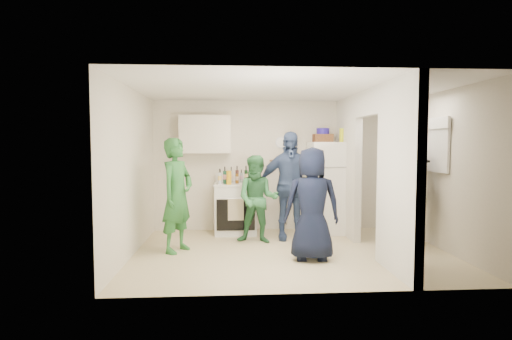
% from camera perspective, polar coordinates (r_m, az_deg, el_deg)
% --- Properties ---
extents(floor, '(4.80, 4.80, 0.00)m').
position_cam_1_polar(floor, '(6.31, 5.06, -11.62)').
color(floor, beige).
rests_on(floor, ground).
extents(wall_back, '(4.80, 0.00, 4.80)m').
position_cam_1_polar(wall_back, '(7.78, 3.21, 0.63)').
color(wall_back, silver).
rests_on(wall_back, floor).
extents(wall_front, '(4.80, 0.00, 4.80)m').
position_cam_1_polar(wall_front, '(4.43, 8.49, -1.72)').
color(wall_front, silver).
rests_on(wall_front, floor).
extents(wall_left, '(0.00, 3.40, 3.40)m').
position_cam_1_polar(wall_left, '(6.20, -17.35, -0.31)').
color(wall_left, silver).
rests_on(wall_left, floor).
extents(wall_right, '(0.00, 3.40, 3.40)m').
position_cam_1_polar(wall_right, '(6.89, 25.27, -0.11)').
color(wall_right, silver).
rests_on(wall_right, floor).
extents(ceiling, '(4.80, 4.80, 0.00)m').
position_cam_1_polar(ceiling, '(6.14, 5.20, 11.49)').
color(ceiling, white).
rests_on(ceiling, wall_back).
extents(partition_pier_back, '(0.12, 1.20, 2.50)m').
position_cam_1_polar(partition_pier_back, '(7.44, 12.99, 0.40)').
color(partition_pier_back, silver).
rests_on(partition_pier_back, floor).
extents(partition_pier_front, '(0.12, 1.20, 2.50)m').
position_cam_1_polar(partition_pier_front, '(5.37, 19.73, -0.96)').
color(partition_pier_front, silver).
rests_on(partition_pier_front, floor).
extents(partition_header, '(0.12, 1.00, 0.40)m').
position_cam_1_polar(partition_header, '(6.41, 15.98, 9.24)').
color(partition_header, silver).
rests_on(partition_header, partition_pier_back).
extents(stove, '(0.79, 0.66, 0.94)m').
position_cam_1_polar(stove, '(7.48, -2.94, -5.50)').
color(stove, white).
rests_on(stove, floor).
extents(upper_cabinet, '(0.95, 0.34, 0.70)m').
position_cam_1_polar(upper_cabinet, '(7.55, -7.25, 5.07)').
color(upper_cabinet, silver).
rests_on(upper_cabinet, wall_back).
extents(fridge, '(0.70, 0.68, 1.71)m').
position_cam_1_polar(fridge, '(7.62, 10.27, -2.48)').
color(fridge, white).
rests_on(fridge, floor).
extents(wicker_basket, '(0.35, 0.25, 0.15)m').
position_cam_1_polar(wicker_basket, '(7.60, 9.52, 4.52)').
color(wicker_basket, brown).
rests_on(wicker_basket, fridge).
extents(blue_bowl, '(0.24, 0.24, 0.11)m').
position_cam_1_polar(blue_bowl, '(7.61, 9.54, 5.50)').
color(blue_bowl, '#20148C').
rests_on(blue_bowl, wicker_basket).
extents(yellow_cup_stack_top, '(0.09, 0.09, 0.25)m').
position_cam_1_polar(yellow_cup_stack_top, '(7.54, 12.17, 4.87)').
color(yellow_cup_stack_top, '#D4E413').
rests_on(yellow_cup_stack_top, fridge).
extents(wall_clock, '(0.22, 0.02, 0.22)m').
position_cam_1_polar(wall_clock, '(7.76, 3.61, 3.95)').
color(wall_clock, white).
rests_on(wall_clock, wall_back).
extents(spice_shelf, '(0.35, 0.08, 0.03)m').
position_cam_1_polar(spice_shelf, '(7.73, 3.26, 1.35)').
color(spice_shelf, olive).
rests_on(spice_shelf, wall_back).
extents(nook_window, '(0.03, 0.70, 0.80)m').
position_cam_1_polar(nook_window, '(7.04, 24.43, 3.24)').
color(nook_window, black).
rests_on(nook_window, wall_right).
extents(nook_window_frame, '(0.04, 0.76, 0.86)m').
position_cam_1_polar(nook_window_frame, '(7.03, 24.32, 3.25)').
color(nook_window_frame, white).
rests_on(nook_window_frame, wall_right).
extents(nook_valance, '(0.04, 0.82, 0.18)m').
position_cam_1_polar(nook_valance, '(7.03, 24.22, 6.10)').
color(nook_valance, white).
rests_on(nook_valance, wall_right).
extents(yellow_cup_stack_stove, '(0.09, 0.09, 0.25)m').
position_cam_1_polar(yellow_cup_stack_stove, '(7.19, -3.89, -1.09)').
color(yellow_cup_stack_stove, gold).
rests_on(yellow_cup_stack_stove, stove).
extents(red_cup, '(0.09, 0.09, 0.12)m').
position_cam_1_polar(red_cup, '(7.22, -1.19, -1.58)').
color(red_cup, '#AC0B21').
rests_on(red_cup, stove).
extents(person_green_left, '(0.68, 0.77, 1.76)m').
position_cam_1_polar(person_green_left, '(6.29, -11.20, -3.54)').
color(person_green_left, '#2D712D').
rests_on(person_green_left, floor).
extents(person_green_center, '(0.82, 0.70, 1.48)m').
position_cam_1_polar(person_green_center, '(6.74, 0.24, -4.19)').
color(person_green_center, '#357946').
rests_on(person_green_center, floor).
extents(person_denim, '(1.13, 0.52, 1.89)m').
position_cam_1_polar(person_denim, '(7.00, 4.75, -2.23)').
color(person_denim, navy).
rests_on(person_denim, floor).
extents(person_navy, '(0.83, 0.58, 1.63)m').
position_cam_1_polar(person_navy, '(5.78, 8.01, -4.81)').
color(person_navy, black).
rests_on(person_navy, floor).
extents(person_nook, '(1.03, 1.20, 1.61)m').
position_cam_1_polar(person_nook, '(6.98, 21.03, -3.65)').
color(person_nook, black).
rests_on(person_nook, floor).
extents(bottle_a, '(0.06, 0.06, 0.25)m').
position_cam_1_polar(bottle_a, '(7.51, -5.15, -0.90)').
color(bottle_a, brown).
rests_on(bottle_a, stove).
extents(bottle_b, '(0.07, 0.07, 0.31)m').
position_cam_1_polar(bottle_b, '(7.34, -4.48, -0.74)').
color(bottle_b, '#1B5337').
rests_on(bottle_b, stove).
extents(bottle_c, '(0.06, 0.06, 0.30)m').
position_cam_1_polar(bottle_c, '(7.54, -3.55, -0.67)').
color(bottle_c, '#A3ACB1').
rests_on(bottle_c, stove).
extents(bottle_d, '(0.06, 0.06, 0.24)m').
position_cam_1_polar(bottle_d, '(7.37, -2.73, -1.00)').
color(bottle_d, '#5F3C10').
rests_on(bottle_d, stove).
extents(bottle_e, '(0.06, 0.06, 0.24)m').
position_cam_1_polar(bottle_e, '(7.59, -2.11, -0.86)').
color(bottle_e, '#93A0A3').
rests_on(bottle_e, stove).
extents(bottle_f, '(0.06, 0.06, 0.33)m').
position_cam_1_polar(bottle_f, '(7.42, -1.43, -0.64)').
color(bottle_f, '#133519').
rests_on(bottle_f, stove).
extents(bottle_g, '(0.06, 0.06, 0.27)m').
position_cam_1_polar(bottle_g, '(7.56, -0.96, -0.77)').
color(bottle_g, olive).
rests_on(bottle_g, stove).
extents(bottle_h, '(0.07, 0.07, 0.28)m').
position_cam_1_polar(bottle_h, '(7.28, -5.19, -0.92)').
color(bottle_h, '#B7BDC4').
rests_on(bottle_h, stove).
extents(bottle_i, '(0.06, 0.06, 0.32)m').
position_cam_1_polar(bottle_i, '(7.49, -2.72, -0.62)').
color(bottle_i, '#5A170F').
rests_on(bottle_i, stove).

